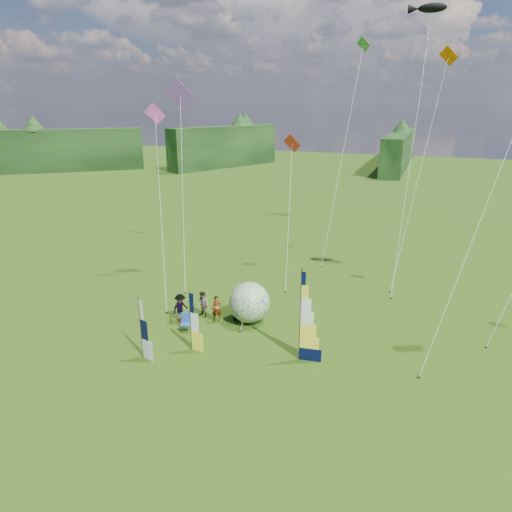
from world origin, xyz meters
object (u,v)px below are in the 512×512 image
(spectator_d, at_px, (236,308))
(bol_inflatable, at_px, (249,303))
(spectator_b, at_px, (203,304))
(kite_whale, at_px, (414,137))
(side_banner_left, at_px, (190,322))
(feather_banner_main, at_px, (300,317))
(side_banner_far, at_px, (141,329))
(camp_chair, at_px, (186,323))
(spectator_c, at_px, (181,308))
(spectator_a, at_px, (217,309))

(spectator_d, bearing_deg, bol_inflatable, -152.90)
(spectator_b, relative_size, kite_whale, 0.08)
(side_banner_left, xyz_separation_m, bol_inflatable, (1.75, 4.55, -0.46))
(feather_banner_main, bearing_deg, kite_whale, 68.19)
(feather_banner_main, bearing_deg, spectator_d, 141.61)
(bol_inflatable, height_order, kite_whale, kite_whale)
(side_banner_far, relative_size, spectator_b, 2.01)
(camp_chair, bearing_deg, side_banner_far, -120.89)
(spectator_c, relative_size, camp_chair, 1.67)
(feather_banner_main, relative_size, side_banner_left, 1.46)
(spectator_c, bearing_deg, camp_chair, -118.36)
(spectator_a, relative_size, spectator_c, 0.95)
(spectator_b, bearing_deg, side_banner_far, -73.07)
(spectator_d, height_order, kite_whale, kite_whale)
(side_banner_left, height_order, spectator_c, side_banner_left)
(side_banner_left, bearing_deg, spectator_b, 112.77)
(side_banner_left, distance_m, spectator_a, 3.83)
(side_banner_left, relative_size, side_banner_far, 1.00)
(spectator_a, bearing_deg, spectator_b, 137.78)
(spectator_a, bearing_deg, spectator_d, -0.94)
(side_banner_far, bearing_deg, spectator_d, 78.62)
(feather_banner_main, relative_size, camp_chair, 4.59)
(spectator_d, relative_size, kite_whale, 0.08)
(spectator_c, bearing_deg, side_banner_left, -121.08)
(feather_banner_main, distance_m, camp_chair, 7.78)
(kite_whale, bearing_deg, side_banner_far, -129.96)
(feather_banner_main, bearing_deg, side_banner_left, -176.00)
(spectator_c, bearing_deg, kite_whale, -21.50)
(feather_banner_main, distance_m, side_banner_left, 6.22)
(spectator_d, bearing_deg, spectator_a, 33.89)
(camp_chair, height_order, kite_whale, kite_whale)
(spectator_d, bearing_deg, spectator_b, 13.61)
(feather_banner_main, bearing_deg, side_banner_far, -167.88)
(spectator_a, xyz_separation_m, spectator_c, (-2.22, -0.77, 0.05))
(side_banner_left, height_order, bol_inflatable, side_banner_left)
(feather_banner_main, height_order, side_banner_far, feather_banner_main)
(spectator_c, distance_m, spectator_d, 3.61)
(kite_whale, bearing_deg, camp_chair, -133.96)
(bol_inflatable, relative_size, spectator_d, 1.47)
(side_banner_far, distance_m, spectator_a, 5.82)
(camp_chair, bearing_deg, kite_whale, 33.49)
(side_banner_far, height_order, camp_chair, side_banner_far)
(side_banner_far, bearing_deg, side_banner_left, 54.34)
(camp_chair, xyz_separation_m, kite_whale, (11.53, 15.36, 10.47))
(spectator_a, bearing_deg, spectator_c, 172.26)
(feather_banner_main, xyz_separation_m, spectator_a, (-6.23, 2.48, -1.71))
(spectator_b, bearing_deg, kite_whale, 73.71)
(spectator_a, distance_m, kite_whale, 19.77)
(spectator_a, height_order, kite_whale, kite_whale)
(side_banner_left, height_order, camp_chair, side_banner_left)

